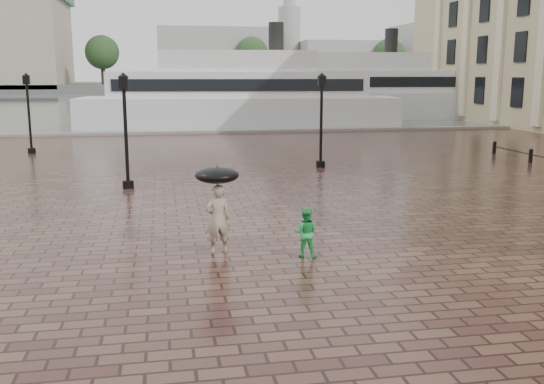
% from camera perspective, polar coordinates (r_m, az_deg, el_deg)
% --- Properties ---
extents(ground, '(300.00, 300.00, 0.00)m').
position_cam_1_polar(ground, '(15.82, 7.04, -5.50)').
color(ground, '#331A17').
rests_on(ground, ground).
extents(harbour_water, '(240.00, 240.00, 0.00)m').
position_cam_1_polar(harbour_water, '(106.66, -7.91, 8.56)').
color(harbour_water, '#4B545B').
rests_on(harbour_water, ground).
extents(quay_edge, '(80.00, 0.60, 0.30)m').
position_cam_1_polar(quay_edge, '(46.90, -4.66, 5.54)').
color(quay_edge, slate).
rests_on(quay_edge, ground).
extents(far_shore, '(300.00, 60.00, 2.00)m').
position_cam_1_polar(far_shore, '(174.56, -8.92, 9.80)').
color(far_shore, '#4C4C47').
rests_on(far_shore, ground).
extents(distant_skyline, '(102.50, 22.00, 33.00)m').
position_cam_1_polar(distant_skyline, '(172.78, 7.66, 12.63)').
color(distant_skyline, gray).
rests_on(distant_skyline, ground).
extents(far_trees, '(188.00, 8.00, 13.50)m').
position_cam_1_polar(far_trees, '(152.61, -8.79, 12.80)').
color(far_trees, '#2D2119').
rests_on(far_trees, ground).
extents(street_lamps, '(15.44, 12.44, 4.40)m').
position_cam_1_polar(street_lamps, '(29.88, -11.13, 6.71)').
color(street_lamps, black).
rests_on(street_lamps, ground).
extents(adult_pedestrian, '(0.70, 0.51, 1.78)m').
position_cam_1_polar(adult_pedestrian, '(15.36, -5.12, -2.54)').
color(adult_pedestrian, gray).
rests_on(adult_pedestrian, ground).
extents(child_pedestrian, '(0.73, 0.65, 1.24)m').
position_cam_1_polar(child_pedestrian, '(15.06, 3.18, -3.84)').
color(child_pedestrian, green).
rests_on(child_pedestrian, ground).
extents(ferry_near, '(27.02, 9.37, 8.68)m').
position_cam_1_polar(ferry_near, '(51.90, -3.15, 8.98)').
color(ferry_near, silver).
rests_on(ferry_near, ground).
extents(ferry_far, '(27.56, 8.09, 8.93)m').
position_cam_1_polar(ferry_far, '(62.91, 8.14, 9.32)').
color(ferry_far, silver).
rests_on(ferry_far, ground).
extents(umbrella, '(1.10, 1.10, 1.17)m').
position_cam_1_polar(umbrella, '(15.13, -5.19, 1.57)').
color(umbrella, black).
rests_on(umbrella, ground).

